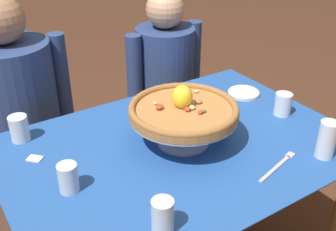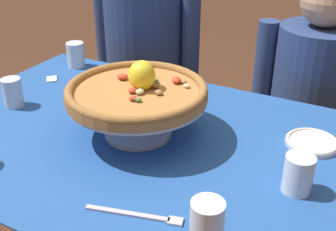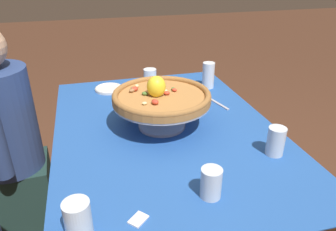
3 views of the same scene
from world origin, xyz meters
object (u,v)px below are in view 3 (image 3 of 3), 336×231
object	(u,v)px
pizza	(161,96)
pizza_stand	(162,109)
water_glass_side_right	(150,79)
water_glass_front_right	(208,77)
diner_right	(9,148)
water_glass_back_left	(78,220)
water_glass_side_left	(211,185)
dinner_fork	(212,100)
sugar_packet	(138,219)
water_glass_front_left	(276,142)
side_plate	(109,89)

from	to	relation	value
pizza	pizza_stand	bearing A→B (deg)	-113.28
water_glass_side_right	water_glass_front_right	size ratio (longest dim) A/B	0.68
pizza_stand	diner_right	distance (m)	0.83
water_glass_side_right	diner_right	xyz separation A→B (m)	(-0.10, 0.74, -0.26)
water_glass_back_left	water_glass_side_left	size ratio (longest dim) A/B	1.04
dinner_fork	sugar_packet	size ratio (longest dim) A/B	4.26
water_glass_side_left	dinner_fork	xyz separation A→B (m)	(0.63, -0.26, -0.04)
water_glass_side_right	water_glass_front_left	bearing A→B (deg)	-159.44
sugar_packet	diner_right	distance (m)	1.01
water_glass_front_left	side_plate	bearing A→B (deg)	33.94
water_glass_back_left	water_glass_front_right	world-z (taller)	water_glass_front_right
water_glass_side_right	water_glass_back_left	world-z (taller)	water_glass_back_left
pizza	sugar_packet	bearing A→B (deg)	159.32
water_glass_front_left	dinner_fork	size ratio (longest dim) A/B	0.49
water_glass_side_left	side_plate	world-z (taller)	water_glass_side_left
pizza_stand	pizza	size ratio (longest dim) A/B	0.99
pizza_stand	water_glass_side_left	bearing A→B (deg)	-175.69
pizza_stand	pizza	distance (m)	0.06
water_glass_front_left	water_glass_front_right	world-z (taller)	water_glass_front_right
water_glass_front_right	water_glass_front_left	bearing A→B (deg)	179.49
side_plate	diner_right	distance (m)	0.57
water_glass_front_left	diner_right	bearing A→B (deg)	56.99
pizza	side_plate	size ratio (longest dim) A/B	2.73
water_glass_back_left	water_glass_side_right	bearing A→B (deg)	-22.10
dinner_fork	diner_right	world-z (taller)	diner_right
dinner_fork	pizza_stand	bearing A→B (deg)	121.93
water_glass_back_left	dinner_fork	bearing A→B (deg)	-43.08
pizza	water_glass_front_right	distance (m)	0.50
water_glass_back_left	water_glass_side_left	xyz separation A→B (m)	(0.04, -0.37, -0.00)
side_plate	dinner_fork	xyz separation A→B (m)	(-0.27, -0.47, -0.01)
pizza_stand	water_glass_front_left	xyz separation A→B (m)	(-0.30, -0.33, -0.03)
water_glass_back_left	water_glass_front_left	bearing A→B (deg)	-73.96
water_glass_back_left	water_glass_front_right	xyz separation A→B (m)	(0.85, -0.68, 0.02)
pizza_stand	dinner_fork	xyz separation A→B (m)	(0.18, -0.30, -0.08)
water_glass_back_left	sugar_packet	size ratio (longest dim) A/B	1.94
sugar_packet	pizza	bearing A→B (deg)	-20.68
pizza	water_glass_front_right	bearing A→B (deg)	-43.82
pizza	sugar_packet	xyz separation A→B (m)	(-0.49, 0.18, -0.13)
water_glass_back_left	dinner_fork	size ratio (longest dim) A/B	0.46
dinner_fork	diner_right	bearing A→B (deg)	79.72
water_glass_front_right	side_plate	world-z (taller)	water_glass_front_right
pizza_stand	pizza	bearing A→B (deg)	66.72
water_glass_side_right	water_glass_front_right	bearing A→B (deg)	-109.39
pizza_stand	diner_right	bearing A→B (deg)	62.10
water_glass_back_left	water_glass_front_right	bearing A→B (deg)	-38.55
water_glass_side_left	pizza	bearing A→B (deg)	4.51
water_glass_back_left	water_glass_front_left	size ratio (longest dim) A/B	0.94
pizza_stand	dinner_fork	world-z (taller)	pizza_stand
water_glass_front_right	sugar_packet	xyz separation A→B (m)	(-0.85, 0.53, -0.06)
pizza	diner_right	size ratio (longest dim) A/B	0.35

